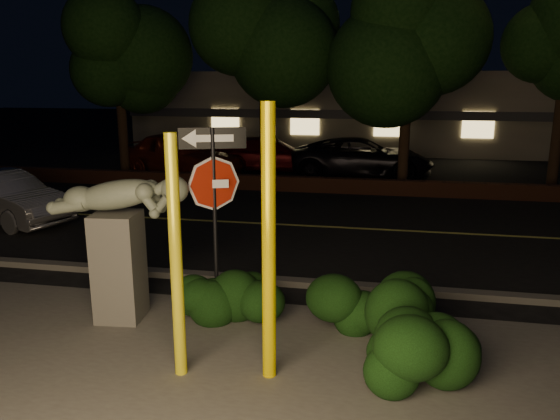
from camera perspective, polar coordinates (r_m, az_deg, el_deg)
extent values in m
plane|color=black|center=(16.93, 4.36, 0.95)|extent=(90.00, 90.00, 0.00)
cube|color=#4C4944|center=(6.82, -7.09, -19.50)|extent=(14.00, 6.00, 0.02)
cube|color=black|center=(14.04, 2.93, -1.70)|extent=(80.00, 8.00, 0.01)
cube|color=#BEB74C|center=(14.03, 2.94, -1.64)|extent=(80.00, 0.12, 0.00)
cube|color=#4C4944|center=(10.18, -0.32, -7.45)|extent=(80.00, 0.25, 0.12)
cube|color=#4B2518|center=(18.14, 4.85, 2.61)|extent=(40.00, 0.35, 0.50)
cube|color=black|center=(23.77, 6.32, 4.63)|extent=(40.00, 12.00, 0.01)
cube|color=#676352|center=(31.51, 7.64, 10.47)|extent=(22.00, 10.00, 4.00)
cube|color=#333338|center=(26.43, 6.96, 9.88)|extent=(22.00, 0.20, 0.40)
cube|color=#FFD87F|center=(27.58, -5.75, 9.23)|extent=(1.40, 0.08, 1.20)
cube|color=#FFD87F|center=(26.72, 2.61, 9.14)|extent=(1.40, 0.08, 1.20)
cube|color=#FFD87F|center=(26.44, 11.32, 8.85)|extent=(1.40, 0.08, 1.20)
cube|color=#FFD87F|center=(26.77, 20.00, 8.35)|extent=(1.40, 0.08, 1.20)
cylinder|color=black|center=(21.84, -16.13, 8.32)|extent=(0.36, 0.36, 3.75)
ellipsoid|color=black|center=(21.82, -16.76, 17.46)|extent=(4.60, 4.60, 4.14)
cylinder|color=black|center=(20.15, -1.63, 9.15)|extent=(0.36, 0.36, 4.25)
ellipsoid|color=black|center=(20.22, -1.71, 20.37)|extent=(5.20, 5.20, 4.68)
cylinder|color=black|center=(19.29, 12.92, 8.24)|extent=(0.36, 0.36, 4.00)
ellipsoid|color=black|center=(19.31, 13.53, 19.16)|extent=(4.80, 4.80, 4.32)
cylinder|color=black|center=(20.58, 27.02, 7.28)|extent=(0.36, 0.36, 3.90)
cylinder|color=yellow|center=(6.83, -10.80, -5.12)|extent=(0.16, 0.16, 3.12)
cylinder|color=#FFDA00|center=(6.61, -1.18, -3.89)|extent=(0.17, 0.17, 3.47)
cylinder|color=black|center=(8.59, -6.81, -1.46)|extent=(0.06, 0.06, 3.00)
cube|color=white|center=(8.44, -6.93, 2.75)|extent=(0.44, 0.18, 0.13)
cube|color=black|center=(8.34, -7.07, 7.46)|extent=(0.97, 0.36, 0.32)
cube|color=white|center=(8.34, -7.07, 7.46)|extent=(0.61, 0.23, 0.13)
cube|color=#4C4944|center=(8.87, -16.46, -5.74)|extent=(0.74, 0.74, 1.73)
sphere|color=slate|center=(8.25, -10.95, 2.12)|extent=(0.40, 0.40, 0.40)
ellipsoid|color=black|center=(8.77, -5.02, -8.09)|extent=(1.91, 0.98, 0.97)
ellipsoid|color=black|center=(8.12, 9.65, -9.43)|extent=(1.76, 0.98, 1.14)
ellipsoid|color=black|center=(7.12, 15.30, -13.53)|extent=(1.73, 1.32, 1.07)
imported|color=#A7A6AB|center=(15.97, -26.99, 1.14)|extent=(4.28, 2.65, 1.33)
imported|color=maroon|center=(21.27, -10.36, 5.73)|extent=(5.39, 3.94, 1.70)
imported|color=#410508|center=(22.24, -1.09, 5.84)|extent=(4.92, 2.62, 1.36)
imported|color=black|center=(21.13, 8.56, 5.44)|extent=(5.45, 2.73, 1.48)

